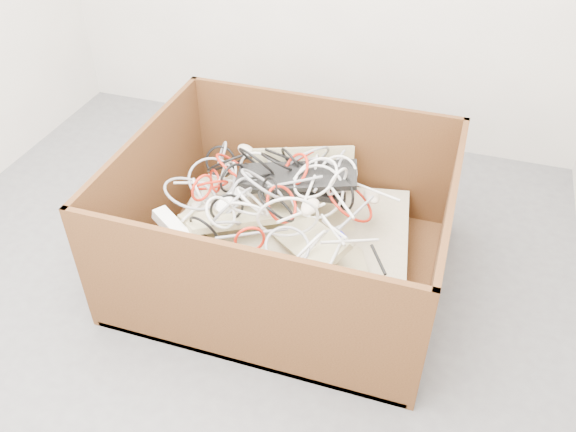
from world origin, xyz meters
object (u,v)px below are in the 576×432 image
(vga_plug, at_px, (340,238))
(power_strip_right, at_px, (180,235))
(cardboard_box, at_px, (282,245))
(power_strip_left, at_px, (242,193))

(vga_plug, bearing_deg, power_strip_right, -128.31)
(cardboard_box, xyz_separation_m, power_strip_left, (-0.20, 0.04, 0.21))
(cardboard_box, distance_m, power_strip_left, 0.29)
(power_strip_left, distance_m, power_strip_right, 0.34)
(power_strip_right, distance_m, vga_plug, 0.63)
(power_strip_left, height_order, power_strip_right, power_strip_left)
(power_strip_left, distance_m, vga_plug, 0.49)
(cardboard_box, distance_m, vga_plug, 0.36)
(power_strip_left, relative_size, power_strip_right, 0.87)
(power_strip_right, relative_size, vga_plug, 6.89)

